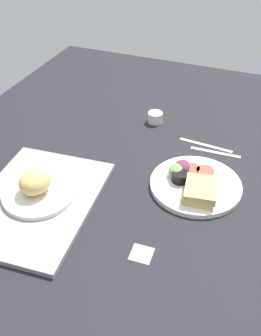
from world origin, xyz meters
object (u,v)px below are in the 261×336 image
object	(u,v)px
serving_tray	(36,201)
espresso_cup	(155,117)
knife	(206,145)
plate_with_salad	(194,184)
bread_plate_near	(37,188)
fork	(215,152)
sticky_note	(142,254)

from	to	relation	value
serving_tray	espresso_cup	xyz separation A→B (cm)	(55.81, -17.62, 1.20)
serving_tray	knife	xyz separation A→B (cm)	(47.19, -39.32, -0.55)
plate_with_salad	bread_plate_near	bearing A→B (deg)	117.49
bread_plate_near	fork	world-z (taller)	bread_plate_near
fork	serving_tray	bearing A→B (deg)	43.91
serving_tray	knife	distance (cm)	61.42
bread_plate_near	fork	size ratio (longest dim) A/B	1.25
serving_tray	bread_plate_near	world-z (taller)	bread_plate_near
plate_with_salad	sticky_note	world-z (taller)	plate_with_salad
plate_with_salad	fork	world-z (taller)	plate_with_salad
fork	sticky_note	xyz separation A→B (cm)	(-50.44, 8.34, -0.19)
sticky_note	plate_with_salad	bearing A→B (deg)	-11.24
fork	knife	bearing A→B (deg)	-38.53
bread_plate_near	knife	size ratio (longest dim) A/B	1.11
serving_tray	fork	distance (cm)	61.88
bread_plate_near	plate_with_salad	bearing A→B (deg)	-62.51
serving_tray	espresso_cup	bearing A→B (deg)	-17.53
plate_with_salad	sticky_note	bearing A→B (deg)	168.76
bread_plate_near	sticky_note	xyz separation A→B (cm)	(-8.31, -35.33, -4.29)
plate_with_salad	espresso_cup	distance (cm)	39.80
bread_plate_near	espresso_cup	bearing A→B (deg)	-18.49
serving_tray	sticky_note	xyz separation A→B (cm)	(-6.25, -34.98, -0.74)
serving_tray	sticky_note	distance (cm)	35.54
knife	bread_plate_near	bearing A→B (deg)	53.47
bread_plate_near	sticky_note	size ratio (longest dim) A/B	3.78
serving_tray	bread_plate_near	distance (cm)	4.12
knife	espresso_cup	bearing A→B (deg)	-16.88
espresso_cup	fork	world-z (taller)	espresso_cup
plate_with_salad	fork	size ratio (longest dim) A/B	1.64
fork	knife	xyz separation A→B (cm)	(3.00, 4.00, 0.00)
sticky_note	bread_plate_near	bearing A→B (deg)	76.76
bread_plate_near	espresso_cup	size ratio (longest dim) A/B	3.78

